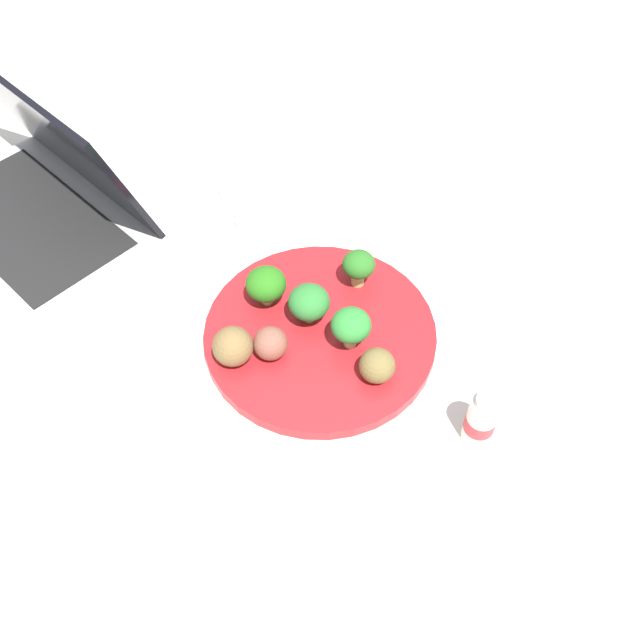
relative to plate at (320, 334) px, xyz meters
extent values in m
plane|color=silver|center=(0.00, 0.00, -0.01)|extent=(4.00, 4.00, 0.00)
cylinder|color=red|center=(0.00, 0.00, 0.00)|extent=(0.28, 0.28, 0.02)
cylinder|color=#96BD68|center=(-0.08, -0.02, 0.02)|extent=(0.01, 0.01, 0.01)
ellipsoid|color=#286D19|center=(-0.08, -0.02, 0.04)|extent=(0.05, 0.05, 0.04)
cylinder|color=#A0C47B|center=(-0.02, 0.00, 0.02)|extent=(0.01, 0.01, 0.01)
ellipsoid|color=#2C7330|center=(-0.02, 0.00, 0.04)|extent=(0.05, 0.05, 0.04)
cylinder|color=#9BBC6B|center=(-0.03, 0.08, 0.02)|extent=(0.02, 0.02, 0.02)
ellipsoid|color=#296822|center=(-0.03, 0.08, 0.04)|extent=(0.04, 0.04, 0.03)
cylinder|color=#A7C07F|center=(0.04, 0.02, 0.02)|extent=(0.01, 0.01, 0.02)
ellipsoid|color=#2D8032|center=(0.04, 0.02, 0.04)|extent=(0.05, 0.05, 0.04)
sphere|color=brown|center=(-0.03, -0.10, 0.03)|extent=(0.05, 0.05, 0.05)
sphere|color=brown|center=(-0.01, -0.07, 0.03)|extent=(0.04, 0.04, 0.04)
sphere|color=brown|center=(0.09, 0.01, 0.03)|extent=(0.04, 0.04, 0.04)
cube|color=white|center=(-0.26, 0.02, -0.01)|extent=(0.18, 0.14, 0.01)
cube|color=silver|center=(-0.27, 0.04, 0.00)|extent=(0.09, 0.03, 0.01)
cube|color=silver|center=(-0.21, 0.03, 0.00)|extent=(0.03, 0.03, 0.01)
cube|color=silver|center=(-0.29, 0.01, 0.00)|extent=(0.09, 0.03, 0.01)
cube|color=silver|center=(-0.22, 0.00, 0.00)|extent=(0.06, 0.03, 0.01)
cylinder|color=white|center=(0.21, 0.05, 0.02)|extent=(0.03, 0.03, 0.07)
cylinder|color=red|center=(0.21, 0.05, 0.02)|extent=(0.03, 0.03, 0.02)
cylinder|color=silver|center=(0.21, 0.05, 0.06)|extent=(0.02, 0.02, 0.01)
cube|color=beige|center=(-0.39, -0.20, 0.00)|extent=(0.35, 0.26, 0.02)
cube|color=black|center=(-0.39, -0.20, 0.01)|extent=(0.30, 0.20, 0.00)
cube|color=black|center=(-0.40, -0.12, 0.10)|extent=(0.32, 0.12, 0.19)
camera|label=1|loc=(0.41, -0.32, 0.68)|focal=39.76mm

